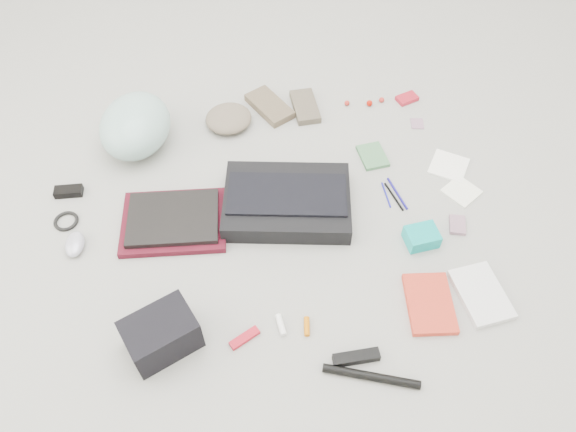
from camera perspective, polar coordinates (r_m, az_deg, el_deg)
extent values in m
plane|color=gray|center=(2.01, 0.00, -0.86)|extent=(4.00, 4.00, 0.00)
cube|color=black|center=(2.03, -0.10, 1.45)|extent=(0.51, 0.42, 0.08)
cube|color=black|center=(1.99, -0.10, 2.23)|extent=(0.46, 0.28, 0.01)
cube|color=#4D0D1B|center=(2.04, -11.50, -0.59)|extent=(0.40, 0.32, 0.03)
cube|color=black|center=(2.03, -11.60, -0.20)|extent=(0.35, 0.27, 0.02)
ellipsoid|color=#9ECBC5|center=(2.28, -15.25, 8.84)|extent=(0.36, 0.40, 0.20)
ellipsoid|color=#716352|center=(2.34, -6.06, 9.82)|extent=(0.22, 0.21, 0.07)
cube|color=brown|center=(2.41, -1.89, 11.09)|extent=(0.19, 0.24, 0.03)
cube|color=brown|center=(2.41, 1.75, 11.05)|extent=(0.10, 0.20, 0.03)
cube|color=black|center=(2.24, -21.39, 2.35)|extent=(0.11, 0.06, 0.03)
torus|color=black|center=(2.17, -21.62, -0.48)|extent=(0.10, 0.10, 0.01)
ellipsoid|color=#A9A8BD|center=(2.07, -20.85, -2.68)|extent=(0.08, 0.11, 0.04)
cube|color=black|center=(1.76, -12.76, -11.65)|extent=(0.25, 0.21, 0.14)
cube|color=#A30E1D|center=(1.78, -4.44, -12.25)|extent=(0.10, 0.07, 0.02)
cylinder|color=white|center=(1.80, -0.73, -10.99)|extent=(0.02, 0.07, 0.02)
cylinder|color=#C96705|center=(1.80, 1.92, -11.15)|extent=(0.03, 0.06, 0.02)
cube|color=black|center=(1.76, 6.94, -14.07)|extent=(0.14, 0.04, 0.03)
cylinder|color=black|center=(1.74, 8.44, -15.82)|extent=(0.28, 0.14, 0.03)
cube|color=red|center=(1.89, 14.19, -8.62)|extent=(0.18, 0.24, 0.02)
cube|color=silver|center=(1.95, 19.03, -7.53)|extent=(0.16, 0.22, 0.02)
cube|color=#42734A|center=(2.24, 8.60, 6.04)|extent=(0.10, 0.13, 0.02)
cylinder|color=#1D1DA4|center=(2.12, 9.94, 2.13)|extent=(0.01, 0.12, 0.01)
cylinder|color=black|center=(2.12, 10.70, 1.94)|extent=(0.03, 0.14, 0.01)
cylinder|color=navy|center=(2.13, 11.04, 2.27)|extent=(0.03, 0.16, 0.01)
cube|color=#08A7A3|center=(2.00, 13.41, -2.08)|extent=(0.11, 0.09, 0.05)
cube|color=gray|center=(2.09, 16.83, -0.88)|extent=(0.08, 0.09, 0.02)
cube|color=white|center=(2.27, 16.01, 4.92)|extent=(0.19, 0.19, 0.01)
cube|color=white|center=(2.20, 17.22, 2.42)|extent=(0.16, 0.16, 0.01)
sphere|color=#AC241E|center=(2.45, 6.01, 11.34)|extent=(0.02, 0.02, 0.02)
sphere|color=#A80F03|center=(2.45, 8.28, 11.28)|extent=(0.03, 0.03, 0.03)
sphere|color=#AE2620|center=(2.48, 9.49, 11.56)|extent=(0.03, 0.03, 0.02)
cube|color=#AE1B2B|center=(2.51, 12.00, 11.61)|extent=(0.10, 0.08, 0.02)
cube|color=#A17390|center=(2.41, 12.99, 9.13)|extent=(0.06, 0.07, 0.00)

